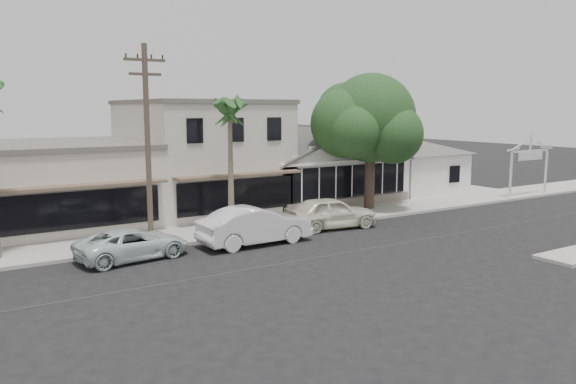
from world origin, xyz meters
TOP-DOWN VIEW (x-y plane):
  - ground at (0.00, 0.00)m, footprint 140.00×140.00m
  - sidewalk_north at (-8.00, 6.75)m, footprint 90.00×3.50m
  - corner_shop at (5.00, 12.47)m, footprint 10.40×8.60m
  - side_cottage at (13.20, 11.50)m, footprint 6.00×6.00m
  - arch_sign at (18.40, 5.30)m, footprint 4.12×0.12m
  - row_building_near at (-3.00, 13.50)m, footprint 8.00×10.00m
  - row_building_midnear at (-12.00, 13.50)m, footprint 10.00×10.00m
  - utility_pole at (-9.00, 5.20)m, footprint 1.80×0.24m
  - car_0 at (0.41, 4.41)m, footprint 5.17×2.65m
  - car_1 at (-4.62, 3.50)m, footprint 5.38×1.97m
  - car_2 at (-10.21, 3.93)m, footprint 4.92×2.75m
  - shade_tree at (5.47, 7.60)m, footprint 7.54×6.82m
  - palm_east at (-4.36, 6.47)m, footprint 3.03×3.03m

SIDE VIEW (x-z plane):
  - ground at x=0.00m, z-range 0.00..0.00m
  - sidewalk_north at x=-8.00m, z-range 0.00..0.15m
  - car_2 at x=-10.21m, z-range 0.00..1.30m
  - car_0 at x=0.41m, z-range 0.00..1.69m
  - car_1 at x=-4.62m, z-range 0.00..1.76m
  - side_cottage at x=13.20m, z-range 0.00..3.00m
  - row_building_midnear at x=-12.00m, z-range 0.00..4.20m
  - corner_shop at x=5.00m, z-range 0.07..5.17m
  - arch_sign at x=18.40m, z-range 1.18..5.13m
  - row_building_near at x=-3.00m, z-range 0.00..6.50m
  - utility_pole at x=-9.00m, z-range 0.29..9.29m
  - shade_tree at x=5.47m, z-range 1.32..9.69m
  - palm_east at x=-4.36m, z-range 2.53..9.68m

